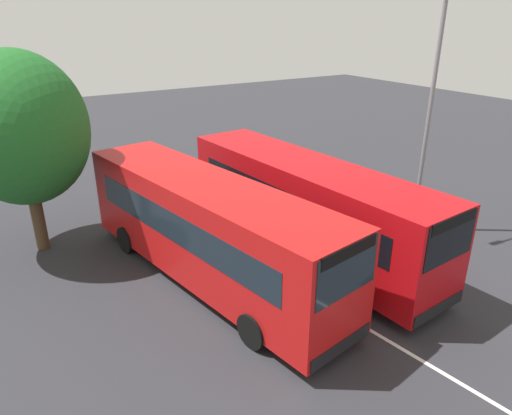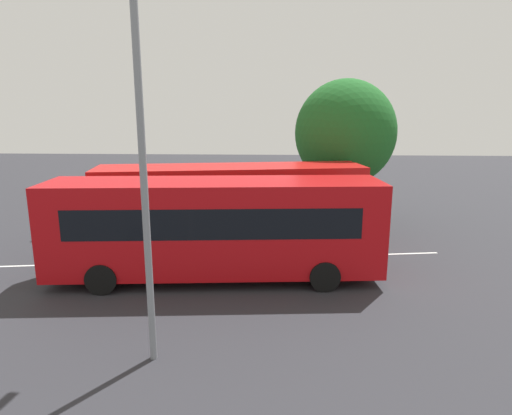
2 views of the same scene
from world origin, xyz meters
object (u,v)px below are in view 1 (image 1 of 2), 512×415
Objects in this scene: street_lamp at (426,102)px; depot_tree at (20,129)px; bus_far_left at (208,228)px; bus_center_left at (307,205)px.

depot_tree is (-6.12, -12.68, -0.62)m from street_lamp.
depot_tree is at bearing -150.40° from bus_far_left.
bus_center_left is at bearing -1.86° from street_lamp.
street_lamp reaches higher than depot_tree.
depot_tree is at bearing -128.44° from bus_center_left.
street_lamp is at bearing 76.54° from bus_center_left.
street_lamp is at bearing 64.24° from depot_tree.
street_lamp is at bearing 74.56° from bus_far_left.
bus_center_left is at bearing 78.15° from bus_far_left.
depot_tree is (-5.40, -8.05, 2.62)m from bus_center_left.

